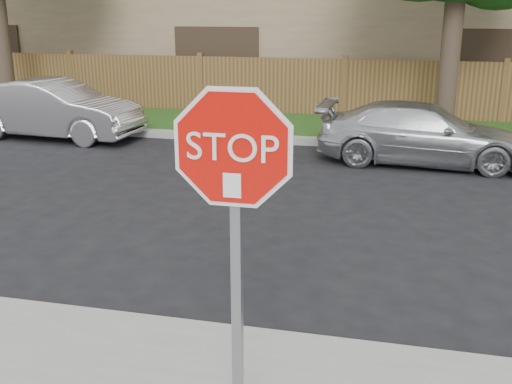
# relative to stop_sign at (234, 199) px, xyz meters

# --- Properties ---
(ground) EXTENTS (90.00, 90.00, 0.00)m
(ground) POSITION_rel_stop_sign_xyz_m (-0.45, 1.48, -1.83)
(ground) COLOR black
(ground) RESTS_ON ground
(far_curb) EXTENTS (70.00, 0.30, 0.15)m
(far_curb) POSITION_rel_stop_sign_xyz_m (-0.45, 9.63, -1.75)
(far_curb) COLOR gray
(far_curb) RESTS_ON ground
(grass_strip) EXTENTS (70.00, 3.00, 0.12)m
(grass_strip) POSITION_rel_stop_sign_xyz_m (-0.45, 11.28, -1.77)
(grass_strip) COLOR #1E4714
(grass_strip) RESTS_ON ground
(fence) EXTENTS (70.00, 0.12, 1.60)m
(fence) POSITION_rel_stop_sign_xyz_m (-0.45, 12.88, -1.03)
(fence) COLOR #53371D
(fence) RESTS_ON ground
(stop_sign) EXTENTS (1.01, 0.13, 2.55)m
(stop_sign) POSITION_rel_stop_sign_xyz_m (0.00, 0.00, 0.00)
(stop_sign) COLOR gray
(stop_sign) RESTS_ON sidewalk_near
(sedan_left) EXTENTS (4.16, 1.72, 1.34)m
(sedan_left) POSITION_rel_stop_sign_xyz_m (-6.71, 8.96, -1.16)
(sedan_left) COLOR #B6B5BA
(sedan_left) RESTS_ON ground
(sedan_right) EXTENTS (4.10, 1.83, 1.17)m
(sedan_right) POSITION_rel_stop_sign_xyz_m (1.46, 8.47, -1.25)
(sedan_right) COLOR #B3B7BA
(sedan_right) RESTS_ON ground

